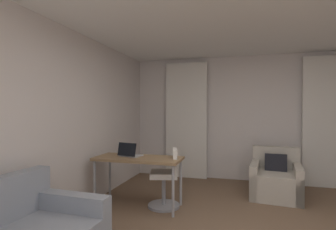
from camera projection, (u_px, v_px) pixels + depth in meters
name	position (u px, v px, depth m)	size (l,w,h in m)	color
wall_window	(252.00, 118.00, 5.44)	(5.12, 0.06, 2.60)	silver
wall_left	(46.00, 124.00, 3.22)	(0.06, 6.12, 2.60)	silver
curtain_left_panel	(186.00, 120.00, 5.69)	(0.90, 0.06, 2.50)	silver
curtain_right_panel	(328.00, 122.00, 4.94)	(0.90, 0.06, 2.50)	silver
armchair	(276.00, 180.00, 4.45)	(0.88, 0.96, 0.81)	#B2A899
desk	(138.00, 162.00, 3.96)	(1.32, 0.57, 0.75)	olive
desk_chair	(166.00, 181.00, 3.95)	(0.49, 0.49, 0.88)	gray
laptop	(130.00, 153.00, 4.03)	(0.36, 0.30, 0.22)	#ADADB2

